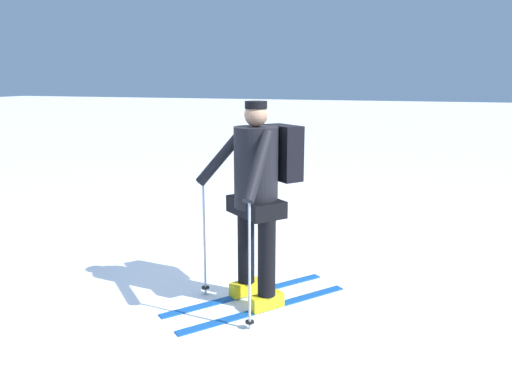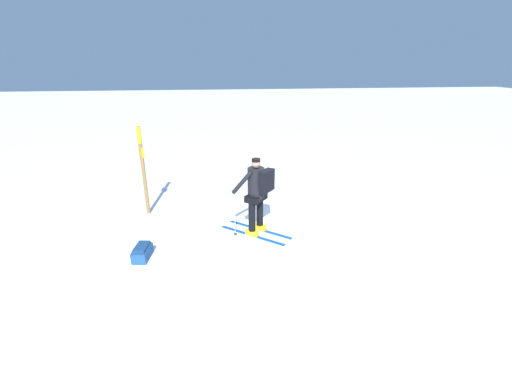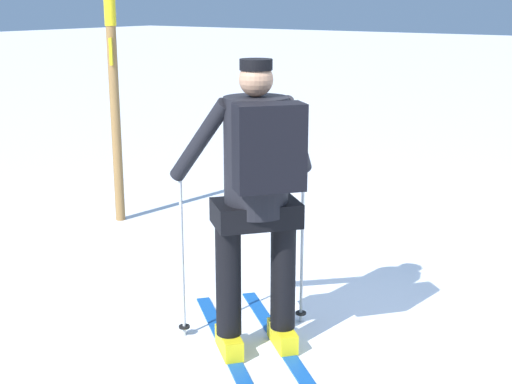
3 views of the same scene
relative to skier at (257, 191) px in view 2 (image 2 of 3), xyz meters
The scene contains 4 objects.
ground_plane 1.24m from the skier, 133.32° to the left, with size 80.00×80.00×0.00m, color white.
skier is the anchor object (origin of this frame).
dropped_backpack 2.66m from the skier, 72.18° to the right, with size 0.53×0.36×0.28m.
trail_marker 2.99m from the skier, 118.35° to the right, with size 0.20×0.17×2.22m.
Camera 2 is at (7.32, -1.40, 3.67)m, focal length 24.00 mm.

